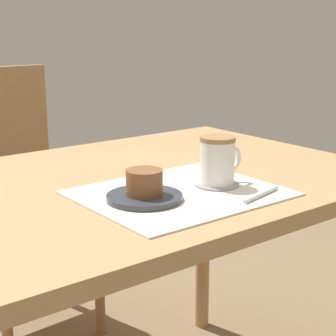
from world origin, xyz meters
TOP-DOWN VIEW (x-y plane):
  - dining_table at (0.00, 0.00)m, footprint 1.34×0.81m
  - wooden_chair at (0.10, 0.79)m, footprint 0.44×0.44m
  - placemat at (0.08, -0.17)m, footprint 0.41×0.35m
  - pastry_plate at (-0.01, -0.17)m, footprint 0.16×0.16m
  - pastry at (-0.01, -0.17)m, footprint 0.08×0.08m
  - coffee_coaster at (0.18, -0.18)m, footprint 0.10×0.10m
  - coffee_mug at (0.18, -0.18)m, footprint 0.11×0.08m
  - teaspoon at (0.19, -0.30)m, footprint 0.13×0.04m

SIDE VIEW (x-z plane):
  - wooden_chair at x=0.10m, z-range 0.04..0.99m
  - dining_table at x=0.00m, z-range 0.30..1.04m
  - placemat at x=0.08m, z-range 0.74..0.75m
  - coffee_coaster at x=0.18m, z-range 0.75..0.75m
  - teaspoon at x=0.19m, z-range 0.75..0.76m
  - pastry_plate at x=-0.01m, z-range 0.75..0.76m
  - pastry at x=-0.01m, z-range 0.76..0.81m
  - coffee_mug at x=0.18m, z-range 0.75..0.86m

